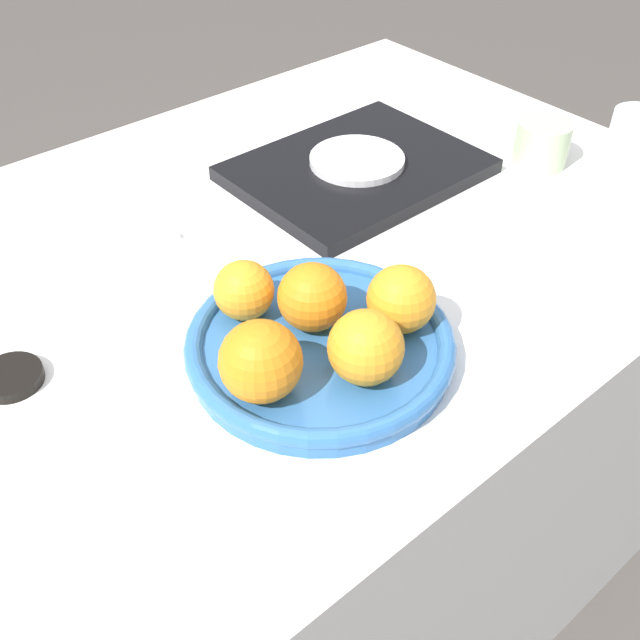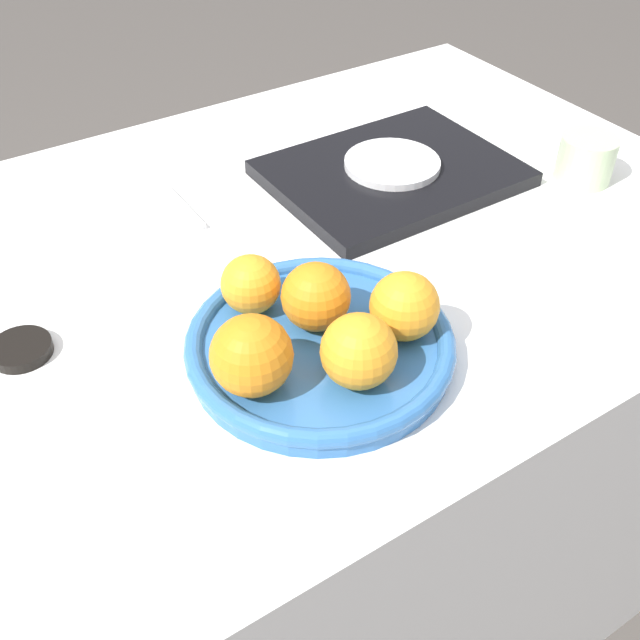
{
  "view_description": "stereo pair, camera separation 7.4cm",
  "coord_description": "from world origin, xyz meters",
  "px_view_note": "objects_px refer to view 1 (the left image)",
  "views": [
    {
      "loc": [
        -0.42,
        -0.62,
        1.3
      ],
      "look_at": [
        -0.05,
        -0.19,
        0.81
      ],
      "focal_mm": 42.0,
      "sensor_mm": 36.0,
      "label": 1
    },
    {
      "loc": [
        -0.36,
        -0.66,
        1.3
      ],
      "look_at": [
        -0.05,
        -0.19,
        0.81
      ],
      "focal_mm": 42.0,
      "sensor_mm": 36.0,
      "label": 2
    }
  ],
  "objects_px": {
    "orange_0": "(312,297)",
    "orange_4": "(244,290)",
    "napkin": "(116,233)",
    "fruit_platter": "(320,345)",
    "side_plate": "(357,160)",
    "orange_2": "(401,299)",
    "soy_dish": "(11,377)",
    "water_glass": "(628,159)",
    "orange_1": "(261,361)",
    "orange_3": "(366,347)",
    "cup_0": "(542,143)",
    "serving_tray": "(357,170)"
  },
  "relations": [
    {
      "from": "orange_0",
      "to": "orange_4",
      "type": "bearing_deg",
      "value": 126.52
    },
    {
      "from": "napkin",
      "to": "fruit_platter",
      "type": "bearing_deg",
      "value": -81.28
    },
    {
      "from": "side_plate",
      "to": "orange_0",
      "type": "bearing_deg",
      "value": -140.29
    },
    {
      "from": "napkin",
      "to": "orange_2",
      "type": "bearing_deg",
      "value": -70.71
    },
    {
      "from": "soy_dish",
      "to": "water_glass",
      "type": "bearing_deg",
      "value": -14.85
    },
    {
      "from": "orange_1",
      "to": "water_glass",
      "type": "distance_m",
      "value": 0.58
    },
    {
      "from": "fruit_platter",
      "to": "orange_1",
      "type": "height_order",
      "value": "orange_1"
    },
    {
      "from": "orange_2",
      "to": "orange_3",
      "type": "xyz_separation_m",
      "value": [
        -0.08,
        -0.03,
        0.0
      ]
    },
    {
      "from": "orange_0",
      "to": "orange_3",
      "type": "height_order",
      "value": "orange_3"
    },
    {
      "from": "orange_3",
      "to": "water_glass",
      "type": "xyz_separation_m",
      "value": [
        0.49,
        0.04,
        0.01
      ]
    },
    {
      "from": "orange_4",
      "to": "orange_0",
      "type": "bearing_deg",
      "value": -53.48
    },
    {
      "from": "napkin",
      "to": "cup_0",
      "type": "bearing_deg",
      "value": -22.67
    },
    {
      "from": "napkin",
      "to": "orange_1",
      "type": "bearing_deg",
      "value": -95.74
    },
    {
      "from": "serving_tray",
      "to": "water_glass",
      "type": "bearing_deg",
      "value": -51.47
    },
    {
      "from": "serving_tray",
      "to": "orange_3",
      "type": "bearing_deg",
      "value": -131.61
    },
    {
      "from": "orange_2",
      "to": "soy_dish",
      "type": "height_order",
      "value": "orange_2"
    },
    {
      "from": "side_plate",
      "to": "water_glass",
      "type": "bearing_deg",
      "value": -51.47
    },
    {
      "from": "orange_0",
      "to": "cup_0",
      "type": "height_order",
      "value": "orange_0"
    },
    {
      "from": "orange_1",
      "to": "napkin",
      "type": "bearing_deg",
      "value": 84.26
    },
    {
      "from": "orange_0",
      "to": "orange_3",
      "type": "xyz_separation_m",
      "value": [
        -0.01,
        -0.09,
        0.0
      ]
    },
    {
      "from": "water_glass",
      "to": "orange_2",
      "type": "bearing_deg",
      "value": -179.09
    },
    {
      "from": "orange_1",
      "to": "cup_0",
      "type": "xyz_separation_m",
      "value": [
        0.59,
        0.12,
        -0.03
      ]
    },
    {
      "from": "serving_tray",
      "to": "side_plate",
      "type": "distance_m",
      "value": 0.02
    },
    {
      "from": "side_plate",
      "to": "soy_dish",
      "type": "distance_m",
      "value": 0.54
    },
    {
      "from": "side_plate",
      "to": "fruit_platter",
      "type": "bearing_deg",
      "value": -138.38
    },
    {
      "from": "orange_0",
      "to": "orange_4",
      "type": "height_order",
      "value": "orange_0"
    },
    {
      "from": "orange_3",
      "to": "water_glass",
      "type": "bearing_deg",
      "value": 4.22
    },
    {
      "from": "orange_0",
      "to": "orange_3",
      "type": "bearing_deg",
      "value": -96.53
    },
    {
      "from": "fruit_platter",
      "to": "orange_1",
      "type": "relative_size",
      "value": 3.52
    },
    {
      "from": "serving_tray",
      "to": "napkin",
      "type": "relative_size",
      "value": 2.72
    },
    {
      "from": "water_glass",
      "to": "serving_tray",
      "type": "distance_m",
      "value": 0.35
    },
    {
      "from": "orange_1",
      "to": "fruit_platter",
      "type": "bearing_deg",
      "value": 11.84
    },
    {
      "from": "orange_1",
      "to": "cup_0",
      "type": "bearing_deg",
      "value": 11.71
    },
    {
      "from": "orange_3",
      "to": "orange_4",
      "type": "height_order",
      "value": "orange_3"
    },
    {
      "from": "water_glass",
      "to": "cup_0",
      "type": "distance_m",
      "value": 0.14
    },
    {
      "from": "side_plate",
      "to": "napkin",
      "type": "relative_size",
      "value": 1.11
    },
    {
      "from": "orange_3",
      "to": "cup_0",
      "type": "relative_size",
      "value": 0.95
    },
    {
      "from": "fruit_platter",
      "to": "orange_0",
      "type": "bearing_deg",
      "value": 65.88
    },
    {
      "from": "fruit_platter",
      "to": "serving_tray",
      "type": "relative_size",
      "value": 0.85
    },
    {
      "from": "cup_0",
      "to": "napkin",
      "type": "distance_m",
      "value": 0.6
    },
    {
      "from": "orange_3",
      "to": "serving_tray",
      "type": "bearing_deg",
      "value": 48.39
    },
    {
      "from": "orange_4",
      "to": "water_glass",
      "type": "bearing_deg",
      "value": -11.98
    },
    {
      "from": "orange_1",
      "to": "orange_2",
      "type": "height_order",
      "value": "orange_1"
    },
    {
      "from": "orange_1",
      "to": "orange_3",
      "type": "xyz_separation_m",
      "value": [
        0.09,
        -0.05,
        -0.0
      ]
    },
    {
      "from": "napkin",
      "to": "soy_dish",
      "type": "height_order",
      "value": "soy_dish"
    },
    {
      "from": "orange_0",
      "to": "serving_tray",
      "type": "bearing_deg",
      "value": 39.71
    },
    {
      "from": "serving_tray",
      "to": "side_plate",
      "type": "bearing_deg",
      "value": -90.0
    },
    {
      "from": "orange_3",
      "to": "serving_tray",
      "type": "relative_size",
      "value": 0.23
    },
    {
      "from": "orange_4",
      "to": "soy_dish",
      "type": "xyz_separation_m",
      "value": [
        -0.23,
        0.09,
        -0.05
      ]
    },
    {
      "from": "orange_2",
      "to": "side_plate",
      "type": "xyz_separation_m",
      "value": [
        0.2,
        0.28,
        -0.03
      ]
    }
  ]
}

